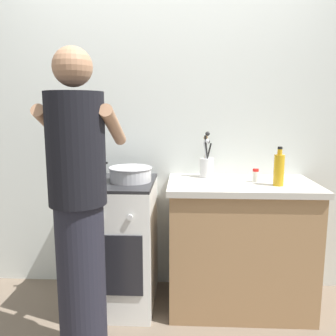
{
  "coord_description": "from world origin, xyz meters",
  "views": [
    {
      "loc": [
        0.16,
        -2.21,
        1.39
      ],
      "look_at": [
        0.05,
        0.12,
        1.0
      ],
      "focal_mm": 37.5,
      "sensor_mm": 36.0,
      "label": 1
    }
  ],
  "objects": [
    {
      "name": "ground",
      "position": [
        0.0,
        0.0,
        0.0
      ],
      "size": [
        6.0,
        6.0,
        0.0
      ],
      "primitive_type": "plane",
      "color": "#6B5B4C"
    },
    {
      "name": "back_wall",
      "position": [
        0.2,
        0.5,
        1.25
      ],
      "size": [
        3.2,
        0.1,
        2.5
      ],
      "color": "silver",
      "rests_on": "ground"
    },
    {
      "name": "countertop",
      "position": [
        0.55,
        0.15,
        0.45
      ],
      "size": [
        1.0,
        0.6,
        0.9
      ],
      "color": "#99724C",
      "rests_on": "ground"
    },
    {
      "name": "stove_range",
      "position": [
        -0.35,
        0.15,
        0.45
      ],
      "size": [
        0.6,
        0.62,
        0.9
      ],
      "color": "white",
      "rests_on": "ground"
    },
    {
      "name": "pot",
      "position": [
        -0.49,
        0.12,
        0.97
      ],
      "size": [
        0.26,
        0.19,
        0.14
      ],
      "color": "#38383D",
      "rests_on": "stove_range"
    },
    {
      "name": "mixing_bowl",
      "position": [
        -0.21,
        0.15,
        0.96
      ],
      "size": [
        0.3,
        0.3,
        0.1
      ],
      "color": "#B7B7BC",
      "rests_on": "stove_range"
    },
    {
      "name": "utensil_crock",
      "position": [
        0.32,
        0.32,
        1.0
      ],
      "size": [
        0.1,
        0.1,
        0.33
      ],
      "color": "silver",
      "rests_on": "countertop"
    },
    {
      "name": "spice_bottle",
      "position": [
        0.65,
        0.17,
        0.94
      ],
      "size": [
        0.04,
        0.04,
        0.09
      ],
      "color": "silver",
      "rests_on": "countertop"
    },
    {
      "name": "oil_bottle",
      "position": [
        0.77,
        0.06,
        1.01
      ],
      "size": [
        0.07,
        0.07,
        0.25
      ],
      "color": "gold",
      "rests_on": "countertop"
    },
    {
      "name": "person",
      "position": [
        -0.4,
        -0.44,
        0.86
      ],
      "size": [
        0.41,
        0.5,
        1.7
      ],
      "color": "black",
      "rests_on": "ground"
    }
  ]
}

